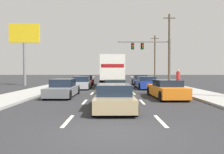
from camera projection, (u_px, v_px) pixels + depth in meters
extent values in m
plane|color=#2B2B2D|center=(112.00, 84.00, 31.58)|extent=(140.00, 140.00, 0.00)
cube|color=#9E9E99|center=(168.00, 86.00, 26.60)|extent=(2.83, 80.00, 0.14)
cube|color=#9E9E99|center=(56.00, 86.00, 26.56)|extent=(2.83, 80.00, 0.14)
cube|color=silver|center=(67.00, 121.00, 8.15)|extent=(0.14, 2.00, 0.01)
cube|color=silver|center=(84.00, 102.00, 13.15)|extent=(0.14, 2.00, 0.01)
cube|color=silver|center=(91.00, 93.00, 18.15)|extent=(0.14, 2.00, 0.01)
cube|color=silver|center=(96.00, 88.00, 23.15)|extent=(0.14, 2.00, 0.01)
cube|color=silver|center=(98.00, 85.00, 28.14)|extent=(0.14, 2.00, 0.01)
cube|color=silver|center=(100.00, 83.00, 33.14)|extent=(0.14, 2.00, 0.01)
cube|color=silver|center=(102.00, 82.00, 38.14)|extent=(0.14, 2.00, 0.01)
cube|color=silver|center=(103.00, 80.00, 43.14)|extent=(0.14, 2.00, 0.01)
cube|color=silver|center=(104.00, 79.00, 48.14)|extent=(0.14, 2.00, 0.01)
cube|color=silver|center=(105.00, 78.00, 53.13)|extent=(0.14, 2.00, 0.01)
cube|color=silver|center=(160.00, 121.00, 8.16)|extent=(0.14, 2.00, 0.01)
cube|color=silver|center=(141.00, 102.00, 13.16)|extent=(0.14, 2.00, 0.01)
cube|color=silver|center=(133.00, 93.00, 18.16)|extent=(0.14, 2.00, 0.01)
cube|color=silver|center=(128.00, 88.00, 23.16)|extent=(0.14, 2.00, 0.01)
cube|color=silver|center=(125.00, 85.00, 28.15)|extent=(0.14, 2.00, 0.01)
cube|color=silver|center=(123.00, 83.00, 33.15)|extent=(0.14, 2.00, 0.01)
cube|color=silver|center=(122.00, 82.00, 38.15)|extent=(0.14, 2.00, 0.01)
cube|color=silver|center=(120.00, 80.00, 43.15)|extent=(0.14, 2.00, 0.01)
cube|color=silver|center=(119.00, 79.00, 48.15)|extent=(0.14, 2.00, 0.01)
cube|color=silver|center=(119.00, 78.00, 53.14)|extent=(0.14, 2.00, 0.01)
cube|color=red|center=(86.00, 82.00, 29.10)|extent=(1.89, 4.25, 0.59)
cube|color=#192333|center=(86.00, 77.00, 28.94)|extent=(1.60, 2.16, 0.55)
cylinder|color=black|center=(81.00, 82.00, 30.61)|extent=(0.24, 0.65, 0.64)
cylinder|color=black|center=(93.00, 82.00, 30.67)|extent=(0.24, 0.65, 0.64)
cylinder|color=black|center=(78.00, 83.00, 27.52)|extent=(0.24, 0.65, 0.64)
cylinder|color=black|center=(91.00, 83.00, 27.59)|extent=(0.24, 0.65, 0.64)
cube|color=#B7BABF|center=(81.00, 85.00, 22.64)|extent=(1.78, 4.10, 0.60)
cube|color=#192333|center=(81.00, 79.00, 22.67)|extent=(1.55, 2.12, 0.54)
cylinder|color=black|center=(75.00, 85.00, 24.11)|extent=(0.23, 0.64, 0.64)
cylinder|color=black|center=(90.00, 85.00, 24.14)|extent=(0.23, 0.64, 0.64)
cylinder|color=black|center=(70.00, 87.00, 21.14)|extent=(0.23, 0.64, 0.64)
cylinder|color=black|center=(87.00, 87.00, 21.16)|extent=(0.23, 0.64, 0.64)
cube|color=slate|center=(62.00, 91.00, 15.83)|extent=(1.70, 4.64, 0.58)
cube|color=#192333|center=(62.00, 83.00, 15.87)|extent=(1.50, 2.02, 0.54)
cylinder|color=black|center=(57.00, 90.00, 17.60)|extent=(0.22, 0.64, 0.64)
cylinder|color=black|center=(77.00, 90.00, 17.61)|extent=(0.22, 0.64, 0.64)
cylinder|color=black|center=(44.00, 95.00, 14.06)|extent=(0.22, 0.64, 0.64)
cylinder|color=black|center=(69.00, 95.00, 14.07)|extent=(0.22, 0.64, 0.64)
cube|color=white|center=(111.00, 68.00, 24.50)|extent=(2.56, 6.82, 2.48)
cube|color=red|center=(112.00, 66.00, 21.13)|extent=(2.18, 0.08, 0.36)
cube|color=black|center=(110.00, 74.00, 28.93)|extent=(2.37, 2.09, 2.26)
cylinder|color=black|center=(102.00, 81.00, 28.93)|extent=(0.32, 0.97, 0.96)
cylinder|color=black|center=(119.00, 81.00, 28.98)|extent=(0.32, 0.97, 0.96)
cylinder|color=black|center=(100.00, 84.00, 23.17)|extent=(0.32, 0.97, 0.96)
cylinder|color=black|center=(122.00, 84.00, 23.22)|extent=(0.32, 0.97, 0.96)
cube|color=yellow|center=(114.00, 89.00, 17.46)|extent=(1.84, 4.74, 0.59)
cube|color=#192333|center=(114.00, 82.00, 17.46)|extent=(1.58, 2.22, 0.44)
cylinder|color=black|center=(104.00, 88.00, 19.24)|extent=(0.24, 0.65, 0.64)
cylinder|color=black|center=(122.00, 88.00, 19.28)|extent=(0.24, 0.65, 0.64)
cylinder|color=black|center=(103.00, 92.00, 15.65)|extent=(0.24, 0.65, 0.64)
cylinder|color=black|center=(126.00, 92.00, 15.69)|extent=(0.24, 0.65, 0.64)
cube|color=tan|center=(113.00, 101.00, 10.59)|extent=(1.84, 4.35, 0.57)
cube|color=#192333|center=(113.00, 89.00, 10.55)|extent=(1.59, 2.15, 0.50)
cylinder|color=black|center=(97.00, 99.00, 12.18)|extent=(0.23, 0.64, 0.64)
cylinder|color=black|center=(127.00, 98.00, 12.22)|extent=(0.23, 0.64, 0.64)
cylinder|color=black|center=(94.00, 109.00, 8.96)|extent=(0.23, 0.64, 0.64)
cylinder|color=black|center=(134.00, 108.00, 8.99)|extent=(0.23, 0.64, 0.64)
cube|color=#141E4C|center=(139.00, 81.00, 29.13)|extent=(1.80, 4.70, 0.67)
cube|color=#192333|center=(139.00, 77.00, 29.12)|extent=(1.58, 2.10, 0.50)
cylinder|color=black|center=(132.00, 82.00, 30.93)|extent=(0.22, 0.64, 0.64)
cylinder|color=black|center=(144.00, 82.00, 30.94)|extent=(0.22, 0.64, 0.64)
cylinder|color=black|center=(135.00, 83.00, 27.33)|extent=(0.22, 0.64, 0.64)
cylinder|color=black|center=(148.00, 83.00, 27.34)|extent=(0.22, 0.64, 0.64)
cube|color=#1E389E|center=(145.00, 84.00, 23.06)|extent=(1.99, 4.72, 0.67)
cube|color=#192333|center=(146.00, 79.00, 22.89)|extent=(1.71, 2.07, 0.45)
cylinder|color=black|center=(135.00, 84.00, 24.83)|extent=(0.23, 0.64, 0.64)
cylinder|color=black|center=(150.00, 84.00, 24.87)|extent=(0.23, 0.64, 0.64)
cylinder|color=black|center=(139.00, 87.00, 21.25)|extent=(0.23, 0.64, 0.64)
cylinder|color=black|center=(158.00, 87.00, 21.29)|extent=(0.23, 0.64, 0.64)
cube|color=orange|center=(165.00, 91.00, 15.11)|extent=(1.91, 4.71, 0.68)
cube|color=#192333|center=(167.00, 83.00, 14.84)|extent=(1.60, 2.15, 0.43)
cylinder|color=black|center=(148.00, 91.00, 16.85)|extent=(0.24, 0.65, 0.64)
cylinder|color=black|center=(169.00, 91.00, 16.92)|extent=(0.24, 0.65, 0.64)
cylinder|color=black|center=(160.00, 96.00, 13.31)|extent=(0.24, 0.65, 0.64)
cylinder|color=black|center=(187.00, 96.00, 13.37)|extent=(0.24, 0.65, 0.64)
cylinder|color=#595B56|center=(169.00, 61.00, 33.75)|extent=(0.20, 0.20, 6.68)
cylinder|color=#595B56|center=(143.00, 42.00, 33.66)|extent=(7.91, 0.14, 0.14)
cube|color=black|center=(141.00, 46.00, 33.67)|extent=(0.40, 0.56, 0.95)
sphere|color=red|center=(142.00, 44.00, 33.36)|extent=(0.20, 0.20, 0.20)
sphere|color=orange|center=(142.00, 46.00, 33.36)|extent=(0.20, 0.20, 0.20)
sphere|color=green|center=(142.00, 48.00, 33.37)|extent=(0.20, 0.20, 0.20)
cube|color=black|center=(132.00, 46.00, 33.67)|extent=(0.40, 0.56, 0.95)
sphere|color=red|center=(132.00, 44.00, 33.35)|extent=(0.20, 0.20, 0.20)
sphere|color=orange|center=(132.00, 46.00, 33.36)|extent=(0.20, 0.20, 0.20)
sphere|color=green|center=(132.00, 48.00, 33.37)|extent=(0.20, 0.20, 0.20)
cylinder|color=brown|center=(168.00, 49.00, 33.61)|extent=(0.28, 0.28, 10.39)
cube|color=brown|center=(169.00, 18.00, 33.48)|extent=(1.80, 0.12, 0.12)
cylinder|color=brown|center=(154.00, 58.00, 47.70)|extent=(0.28, 0.28, 9.39)
cube|color=brown|center=(154.00, 38.00, 47.58)|extent=(1.80, 0.12, 0.12)
cylinder|color=slate|center=(24.00, 64.00, 27.92)|extent=(0.36, 0.36, 5.38)
cube|color=yellow|center=(23.00, 33.00, 27.81)|extent=(3.83, 0.20, 2.37)
cylinder|color=#1E233F|center=(177.00, 84.00, 22.24)|extent=(0.32, 0.32, 0.85)
cylinder|color=red|center=(177.00, 76.00, 22.22)|extent=(0.38, 0.38, 0.75)
sphere|color=tan|center=(177.00, 71.00, 22.21)|extent=(0.23, 0.23, 0.23)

